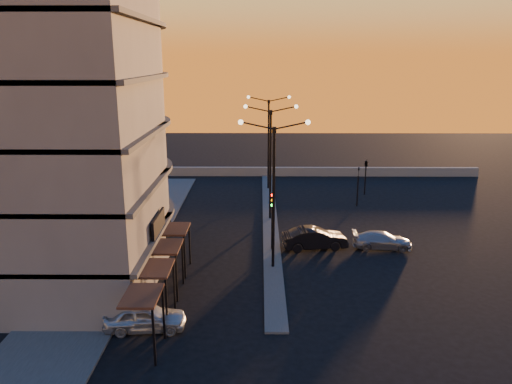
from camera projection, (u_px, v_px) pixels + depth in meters
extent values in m
plane|color=black|center=(273.00, 268.00, 32.03)|extent=(120.00, 120.00, 0.00)
cube|color=#454543|center=(126.00, 244.00, 35.97)|extent=(5.00, 40.00, 0.12)
cube|color=#454543|center=(270.00, 219.00, 41.68)|extent=(1.20, 36.00, 0.12)
cube|color=slate|center=(285.00, 172.00, 57.00)|extent=(44.00, 0.50, 1.00)
cylinder|color=slate|center=(48.00, 67.00, 30.84)|extent=(14.00, 14.00, 25.00)
cube|color=slate|center=(8.00, 69.00, 26.01)|extent=(14.00, 10.00, 25.00)
cylinder|color=black|center=(65.00, 233.00, 33.67)|extent=(14.16, 14.16, 2.40)
cube|color=black|center=(158.00, 224.00, 29.22)|extent=(0.15, 3.20, 1.20)
cylinder|color=black|center=(274.00, 201.00, 30.87)|extent=(0.18, 0.18, 9.00)
cube|color=black|center=(274.00, 130.00, 29.73)|extent=(0.25, 0.25, 0.35)
sphere|color=#FFE5B2|center=(241.00, 122.00, 29.63)|extent=(0.32, 0.32, 0.32)
sphere|color=#FFE5B2|center=(308.00, 122.00, 29.59)|extent=(0.32, 0.32, 0.32)
cylinder|color=black|center=(270.00, 167.00, 40.52)|extent=(0.18, 0.18, 9.00)
cube|color=black|center=(271.00, 112.00, 39.38)|extent=(0.25, 0.25, 0.35)
sphere|color=#FFE5B2|center=(246.00, 107.00, 39.28)|extent=(0.32, 0.32, 0.32)
sphere|color=#FFE5B2|center=(296.00, 107.00, 39.25)|extent=(0.32, 0.32, 0.32)
cylinder|color=black|center=(268.00, 146.00, 50.18)|extent=(0.18, 0.18, 9.00)
cube|color=black|center=(269.00, 102.00, 49.04)|extent=(0.25, 0.25, 0.35)
sphere|color=#FFE5B2|center=(248.00, 97.00, 48.94)|extent=(0.32, 0.32, 0.32)
sphere|color=#FFE5B2|center=(289.00, 97.00, 48.91)|extent=(0.32, 0.32, 0.32)
cylinder|color=black|center=(272.00, 229.00, 34.52)|extent=(0.12, 0.12, 3.20)
cube|color=black|center=(272.00, 200.00, 33.78)|extent=(0.28, 0.16, 1.00)
sphere|color=#FF0C05|center=(272.00, 195.00, 33.60)|extent=(0.20, 0.20, 0.20)
sphere|color=orange|center=(272.00, 200.00, 33.69)|extent=(0.20, 0.20, 0.20)
sphere|color=#0CFF26|center=(272.00, 205.00, 33.78)|extent=(0.20, 0.20, 0.20)
cylinder|color=black|center=(358.00, 191.00, 45.13)|extent=(0.12, 0.12, 2.80)
imported|color=black|center=(359.00, 172.00, 44.66)|extent=(0.13, 0.16, 0.80)
cylinder|color=black|center=(365.00, 181.00, 48.98)|extent=(0.12, 0.12, 2.80)
imported|color=black|center=(366.00, 163.00, 48.51)|extent=(0.42, 1.99, 0.80)
imported|color=#B9BEC1|center=(145.00, 317.00, 24.59)|extent=(4.09, 1.88, 1.36)
imported|color=black|center=(315.00, 238.00, 35.13)|extent=(4.74, 2.23, 1.50)
imported|color=#94969B|center=(382.00, 240.00, 35.18)|extent=(4.23, 1.93, 1.20)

